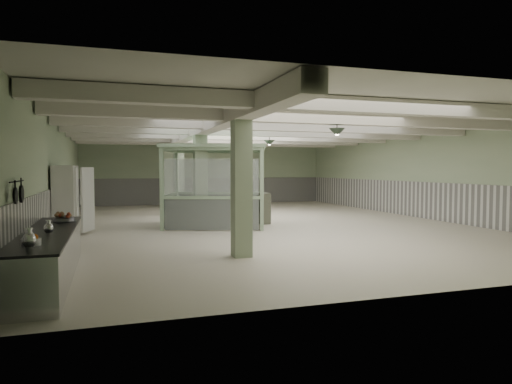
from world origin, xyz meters
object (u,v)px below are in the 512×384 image
object	(u,v)px
prep_counter	(48,255)
filing_cabinet	(263,208)
guard_booth	(216,173)
walkin_cooler	(67,203)

from	to	relation	value
prep_counter	filing_cabinet	size ratio (longest dim) A/B	4.40
prep_counter	guard_booth	distance (m)	8.47
prep_counter	walkin_cooler	bearing A→B (deg)	90.90
filing_cabinet	walkin_cooler	bearing A→B (deg)	-176.30
walkin_cooler	filing_cabinet	bearing A→B (deg)	12.83
walkin_cooler	filing_cabinet	world-z (taller)	walkin_cooler
guard_booth	filing_cabinet	distance (m)	2.24
guard_booth	prep_counter	bearing A→B (deg)	-106.76
guard_booth	filing_cabinet	world-z (taller)	guard_booth
prep_counter	walkin_cooler	distance (m)	5.35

